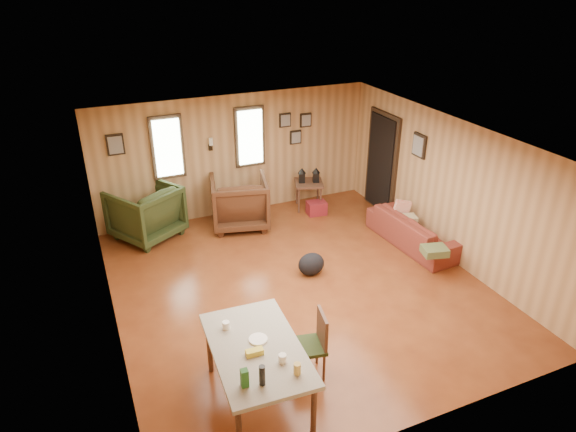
% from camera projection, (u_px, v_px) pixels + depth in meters
% --- Properties ---
extents(room, '(5.54, 6.04, 2.44)m').
position_uv_depth(room, '(301.00, 208.00, 7.87)').
color(room, brown).
rests_on(room, ground).
extents(sofa, '(0.68, 1.96, 0.75)m').
position_uv_depth(sofa, '(415.00, 225.00, 9.17)').
color(sofa, maroon).
rests_on(sofa, ground).
extents(recliner_brown, '(1.25, 1.20, 1.08)m').
position_uv_depth(recliner_brown, '(240.00, 200.00, 9.76)').
color(recliner_brown, '#452614').
rests_on(recliner_brown, ground).
extents(recliner_green, '(1.42, 1.40, 1.09)m').
position_uv_depth(recliner_green, '(145.00, 210.00, 9.34)').
color(recliner_green, '#2B3719').
rests_on(recliner_green, ground).
extents(end_table, '(0.56, 0.51, 0.66)m').
position_uv_depth(end_table, '(164.00, 210.00, 9.75)').
color(end_table, brown).
rests_on(end_table, ground).
extents(side_table, '(0.71, 0.71, 0.89)m').
position_uv_depth(side_table, '(309.00, 181.00, 10.45)').
color(side_table, brown).
rests_on(side_table, ground).
extents(cooler, '(0.40, 0.31, 0.27)m').
position_uv_depth(cooler, '(317.00, 208.00, 10.38)').
color(cooler, maroon).
rests_on(cooler, ground).
extents(backpack, '(0.47, 0.37, 0.38)m').
position_uv_depth(backpack, '(311.00, 264.00, 8.34)').
color(backpack, black).
rests_on(backpack, ground).
extents(sofa_pillows, '(0.74, 1.68, 0.34)m').
position_uv_depth(sofa_pillows, '(419.00, 231.00, 8.72)').
color(sofa_pillows, '#4F5931').
rests_on(sofa_pillows, sofa).
extents(dining_table, '(1.04, 1.64, 1.04)m').
position_uv_depth(dining_table, '(257.00, 353.00, 5.63)').
color(dining_table, gray).
rests_on(dining_table, ground).
extents(dining_chair, '(0.47, 0.47, 0.88)m').
position_uv_depth(dining_chair, '(314.00, 341.00, 6.18)').
color(dining_chair, '#2B3719').
rests_on(dining_chair, ground).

